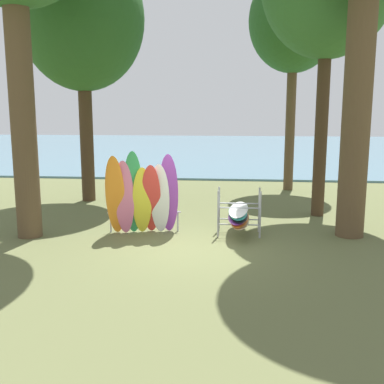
{
  "coord_description": "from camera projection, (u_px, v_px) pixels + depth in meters",
  "views": [
    {
      "loc": [
        1.08,
        -10.83,
        3.35
      ],
      "look_at": [
        -0.13,
        1.61,
        1.1
      ],
      "focal_mm": 43.16,
      "sensor_mm": 36.0,
      "label": 1
    }
  ],
  "objects": [
    {
      "name": "lake_water",
      "position": [
        224.0,
        148.0,
        39.54
      ],
      "size": [
        80.0,
        36.0,
        0.1
      ],
      "primitive_type": "cube",
      "color": "slate",
      "rests_on": "ground"
    },
    {
      "name": "ground_plane",
      "position": [
        191.0,
        248.0,
        11.31
      ],
      "size": [
        80.0,
        80.0,
        0.0
      ],
      "primitive_type": "plane",
      "color": "#60663D"
    },
    {
      "name": "tree_far_right_back",
      "position": [
        82.0,
        19.0,
        16.05
      ],
      "size": [
        4.36,
        4.36,
        8.99
      ],
      "color": "#42301E",
      "rests_on": "ground"
    },
    {
      "name": "tree_far_left_back",
      "position": [
        294.0,
        21.0,
        18.28
      ],
      "size": [
        3.59,
        3.59,
        8.91
      ],
      "color": "brown",
      "rests_on": "ground"
    },
    {
      "name": "board_storage_rack",
      "position": [
        239.0,
        215.0,
        12.41
      ],
      "size": [
        1.15,
        2.13,
        1.25
      ],
      "color": "#9EA0A5",
      "rests_on": "ground"
    },
    {
      "name": "leaning_board_pile",
      "position": [
        142.0,
        197.0,
        12.36
      ],
      "size": [
        1.99,
        0.93,
        2.29
      ],
      "color": "orange",
      "rests_on": "ground"
    }
  ]
}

